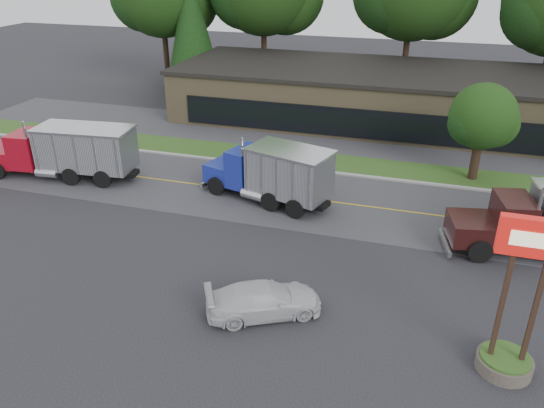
{
  "coord_description": "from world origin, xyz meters",
  "views": [
    {
      "loc": [
        6.9,
        -18.39,
        13.37
      ],
      "look_at": [
        -0.02,
        4.21,
        1.8
      ],
      "focal_mm": 35.0,
      "sensor_mm": 36.0,
      "label": 1
    }
  ],
  "objects_px": {
    "dump_truck_red": "(66,150)",
    "dump_truck_blue": "(273,172)",
    "rally_car": "(264,300)",
    "bilo_sign": "(514,323)"
  },
  "relations": [
    {
      "from": "bilo_sign",
      "to": "rally_car",
      "type": "xyz_separation_m",
      "value": [
        -8.97,
        0.53,
        -1.35
      ]
    },
    {
      "from": "dump_truck_red",
      "to": "dump_truck_blue",
      "type": "height_order",
      "value": "same"
    },
    {
      "from": "dump_truck_red",
      "to": "dump_truck_blue",
      "type": "bearing_deg",
      "value": 175.56
    },
    {
      "from": "bilo_sign",
      "to": "dump_truck_red",
      "type": "distance_m",
      "value": 27.14
    },
    {
      "from": "bilo_sign",
      "to": "dump_truck_blue",
      "type": "height_order",
      "value": "bilo_sign"
    },
    {
      "from": "dump_truck_blue",
      "to": "rally_car",
      "type": "bearing_deg",
      "value": 121.24
    },
    {
      "from": "dump_truck_red",
      "to": "rally_car",
      "type": "relative_size",
      "value": 2.24
    },
    {
      "from": "dump_truck_blue",
      "to": "rally_car",
      "type": "relative_size",
      "value": 1.74
    },
    {
      "from": "bilo_sign",
      "to": "dump_truck_red",
      "type": "xyz_separation_m",
      "value": [
        -25.13,
        10.26,
        -0.21
      ]
    },
    {
      "from": "bilo_sign",
      "to": "dump_truck_red",
      "type": "relative_size",
      "value": 0.57
    }
  ]
}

